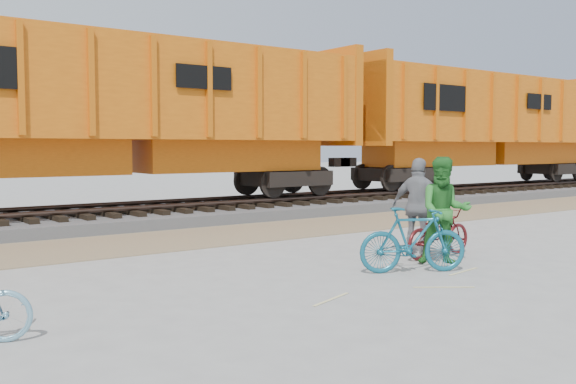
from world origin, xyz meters
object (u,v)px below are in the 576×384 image
object	(u,v)px
hopper_car_right	(484,123)
bicycle_teal	(413,240)
person_man	(445,211)
hopper_car_center	(129,111)
bicycle_maroon	(438,233)
person_woman	(419,206)

from	to	relation	value
hopper_car_right	bicycle_teal	bearing A→B (deg)	-146.71
hopper_car_right	bicycle_teal	world-z (taller)	hopper_car_right
hopper_car_right	person_man	world-z (taller)	hopper_car_right
hopper_car_center	hopper_car_right	xyz separation A→B (m)	(15.00, 0.00, 0.00)
hopper_car_right	bicycle_maroon	size ratio (longest dim) A/B	8.07
bicycle_maroon	hopper_car_center	bearing A→B (deg)	13.45
person_man	bicycle_maroon	bearing A→B (deg)	88.60
bicycle_maroon	person_man	size ratio (longest dim) A/B	0.92
hopper_car_right	person_man	xyz separation A→B (m)	(-12.95, -8.96, -2.07)
hopper_car_center	bicycle_maroon	bearing A→B (deg)	-73.14
hopper_car_center	bicycle_maroon	xyz separation A→B (m)	(2.55, -8.41, -2.55)
hopper_car_center	hopper_car_right	bearing A→B (deg)	0.00
bicycle_maroon	person_woman	world-z (taller)	person_woman
bicycle_teal	person_woman	world-z (taller)	person_woman
bicycle_teal	hopper_car_center	bearing A→B (deg)	33.99
person_woman	hopper_car_center	bearing A→B (deg)	-3.81
hopper_car_center	person_woman	bearing A→B (deg)	-73.00
bicycle_teal	person_man	size ratio (longest dim) A/B	0.95
bicycle_teal	person_man	distance (m)	1.10
hopper_car_center	person_woman	xyz separation A→B (m)	(2.45, -8.01, -2.08)
hopper_car_right	bicycle_teal	distance (m)	16.87
bicycle_teal	person_woman	distance (m)	1.85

